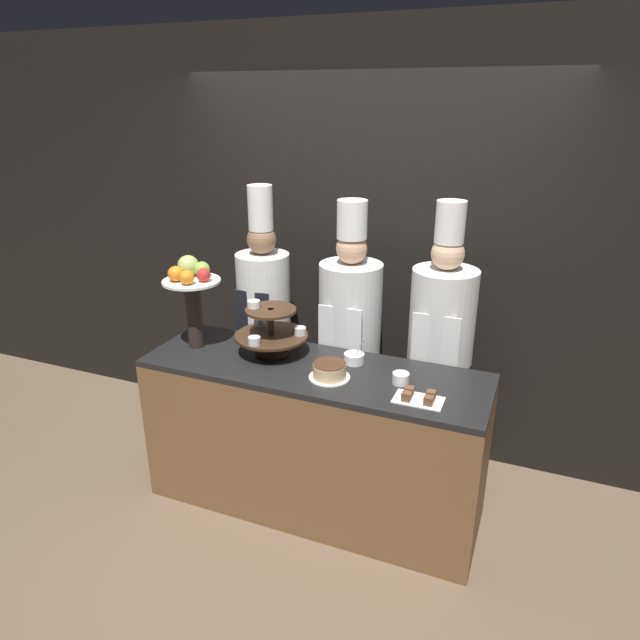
{
  "coord_description": "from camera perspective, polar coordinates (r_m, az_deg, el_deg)",
  "views": [
    {
      "loc": [
        1.12,
        -2.34,
        2.34
      ],
      "look_at": [
        0.0,
        0.41,
        1.18
      ],
      "focal_mm": 32.0,
      "sensor_mm": 36.0,
      "label": 1
    }
  ],
  "objects": [
    {
      "name": "fruit_pedestal",
      "position": [
        3.44,
        -12.7,
        3.11
      ],
      "size": [
        0.34,
        0.34,
        0.55
      ],
      "color": "#2D231E",
      "rests_on": "buffet_counter"
    },
    {
      "name": "cake_round",
      "position": [
        3.08,
        0.95,
        -5.11
      ],
      "size": [
        0.23,
        0.23,
        0.09
      ],
      "color": "white",
      "rests_on": "buffet_counter"
    },
    {
      "name": "serving_bowl_far",
      "position": [
        3.26,
        3.44,
        -3.83
      ],
      "size": [
        0.12,
        0.12,
        0.16
      ],
      "color": "white",
      "rests_on": "buffet_counter"
    },
    {
      "name": "wall_back",
      "position": [
        3.84,
        4.52,
        7.12
      ],
      "size": [
        10.0,
        0.06,
        2.8
      ],
      "color": "black",
      "rests_on": "ground_plane"
    },
    {
      "name": "cup_white",
      "position": [
        3.06,
        8.08,
        -5.79
      ],
      "size": [
        0.09,
        0.09,
        0.06
      ],
      "color": "white",
      "rests_on": "buffet_counter"
    },
    {
      "name": "chef_left",
      "position": [
        3.85,
        -5.6,
        0.58
      ],
      "size": [
        0.35,
        0.35,
        1.84
      ],
      "color": "#28282D",
      "rests_on": "ground_plane"
    },
    {
      "name": "tiered_stand",
      "position": [
        3.34,
        -4.94,
        -0.98
      ],
      "size": [
        0.43,
        0.43,
        0.32
      ],
      "color": "#3D2819",
      "rests_on": "buffet_counter"
    },
    {
      "name": "buffet_counter",
      "position": [
        3.44,
        -0.64,
        -11.71
      ],
      "size": [
        1.96,
        0.62,
        0.93
      ],
      "color": "brown",
      "rests_on": "ground_plane"
    },
    {
      "name": "cake_square_tray",
      "position": [
        2.91,
        9.83,
        -7.63
      ],
      "size": [
        0.25,
        0.15,
        0.05
      ],
      "color": "white",
      "rests_on": "buffet_counter"
    },
    {
      "name": "ground_plane",
      "position": [
        3.5,
        -2.72,
        -20.68
      ],
      "size": [
        14.0,
        14.0,
        0.0
      ],
      "primitive_type": "plane",
      "color": "brown"
    },
    {
      "name": "chef_center_right",
      "position": [
        3.49,
        11.95,
        -2.06
      ],
      "size": [
        0.39,
        0.39,
        1.82
      ],
      "color": "black",
      "rests_on": "ground_plane"
    },
    {
      "name": "chef_center_left",
      "position": [
        3.63,
        3.0,
        -0.96
      ],
      "size": [
        0.39,
        0.39,
        1.78
      ],
      "color": "#28282D",
      "rests_on": "ground_plane"
    }
  ]
}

